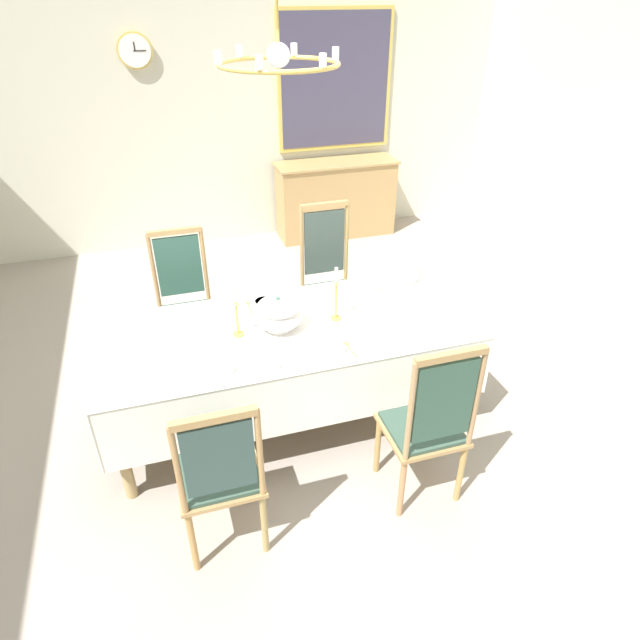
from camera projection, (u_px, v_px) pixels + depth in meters
name	position (u px, v px, depth m)	size (l,w,h in m)	color
ground	(286.00, 405.00, 4.14)	(6.81, 6.53, 0.04)	#A1968B
back_wall	(207.00, 109.00, 6.02)	(6.81, 0.08, 3.04)	beige
dining_table	(288.00, 337.00, 3.64)	(2.44, 1.02, 0.77)	tan
tablecloth	(289.00, 343.00, 3.66)	(2.46, 1.04, 0.44)	white
chair_south_a	(220.00, 473.00, 2.82)	(0.44, 0.42, 1.04)	#A98253
chair_north_a	(185.00, 301.00, 4.30)	(0.44, 0.42, 1.13)	#B08B49
chair_south_b	(429.00, 423.00, 3.10)	(0.44, 0.42, 1.14)	#A38349
chair_north_b	(329.00, 277.00, 4.59)	(0.44, 0.42, 1.21)	tan
soup_tureen	(278.00, 313.00, 3.52)	(0.30, 0.30, 0.24)	white
candlestick_west	(237.00, 317.00, 3.44)	(0.07, 0.07, 0.35)	gold
candlestick_east	(336.00, 299.00, 3.60)	(0.07, 0.07, 0.38)	gold
bowl_near_left	(333.00, 349.00, 3.35)	(0.15, 0.15, 0.03)	white
bowl_near_right	(264.00, 302.00, 3.84)	(0.15, 0.15, 0.03)	white
bowl_far_left	(220.00, 368.00, 3.18)	(0.17, 0.17, 0.04)	white
bowl_far_right	(267.00, 365.00, 3.21)	(0.15, 0.15, 0.03)	white
spoon_primary	(348.00, 345.00, 3.41)	(0.03, 0.18, 0.01)	gold
spoon_secondary	(248.00, 304.00, 3.84)	(0.03, 0.18, 0.01)	gold
sideboard	(336.00, 199.00, 6.67)	(1.44, 0.48, 0.90)	tan
mounted_clock	(135.00, 51.00, 5.48)	(0.35, 0.06, 0.35)	#D1B251
framed_painting	(335.00, 81.00, 6.22)	(1.35, 0.05, 1.49)	#D1B251
chandelier	(279.00, 61.00, 2.77)	(0.64, 0.63, 0.66)	gold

